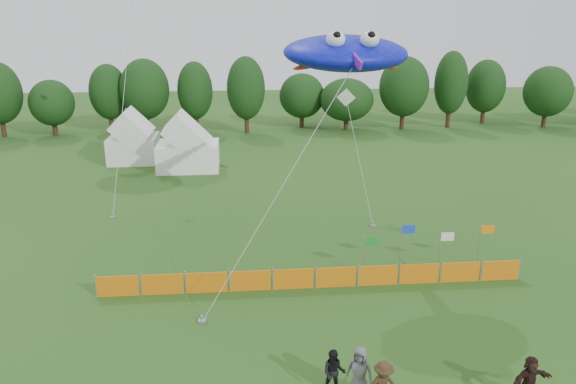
{
  "coord_description": "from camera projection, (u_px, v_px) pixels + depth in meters",
  "views": [
    {
      "loc": [
        -2.03,
        -16.07,
        12.22
      ],
      "look_at": [
        0.0,
        6.0,
        5.2
      ],
      "focal_mm": 35.0,
      "sensor_mm": 36.0,
      "label": 1
    }
  ],
  "objects": [
    {
      "name": "tent_right",
      "position": [
        188.0,
        148.0,
        46.05
      ],
      "size": [
        5.05,
        4.04,
        3.57
      ],
      "color": "white",
      "rests_on": "ground"
    },
    {
      "name": "tent_left",
      "position": [
        133.0,
        140.0,
        48.52
      ],
      "size": [
        4.11,
        4.11,
        3.63
      ],
      "color": "white",
      "rests_on": "ground"
    },
    {
      "name": "treeline",
      "position": [
        270.0,
        93.0,
        60.66
      ],
      "size": [
        104.57,
        8.78,
        8.36
      ],
      "color": "#382314",
      "rests_on": "ground"
    },
    {
      "name": "spectator_e",
      "position": [
        360.0,
        372.0,
        18.51
      ],
      "size": [
        1.09,
        0.97,
        1.88
      ],
      "primitive_type": "imported",
      "rotation": [
        0.0,
        0.0,
        -0.5
      ],
      "color": "#57565C",
      "rests_on": "ground"
    },
    {
      "name": "small_kite_white",
      "position": [
        353.0,
        131.0,
        35.81
      ],
      "size": [
        1.65,
        5.43,
        7.68
      ],
      "color": "white",
      "rests_on": "ground"
    },
    {
      "name": "small_kite_dark",
      "position": [
        126.0,
        71.0,
        38.57
      ],
      "size": [
        1.35,
        10.44,
        14.71
      ],
      "color": "black",
      "rests_on": "ground"
    },
    {
      "name": "spectator_b",
      "position": [
        334.0,
        372.0,
        18.71
      ],
      "size": [
        0.92,
        0.79,
        1.64
      ],
      "primitive_type": "imported",
      "rotation": [
        0.0,
        0.0,
        -0.23
      ],
      "color": "black",
      "rests_on": "ground"
    },
    {
      "name": "barrier_fence",
      "position": [
        315.0,
        278.0,
        26.14
      ],
      "size": [
        19.9,
        0.06,
        1.0
      ],
      "color": "#D26B0B",
      "rests_on": "ground"
    },
    {
      "name": "stingray_kite",
      "position": [
        346.0,
        53.0,
        26.76
      ],
      "size": [
        10.62,
        14.19,
        11.61
      ],
      "color": "#1018E4",
      "rests_on": "ground"
    },
    {
      "name": "flag_row",
      "position": [
        425.0,
        242.0,
        28.02
      ],
      "size": [
        6.73,
        0.67,
        2.22
      ],
      "color": "gray",
      "rests_on": "ground"
    },
    {
      "name": "spectator_f",
      "position": [
        530.0,
        379.0,
        18.39
      ],
      "size": [
        1.58,
        0.83,
        1.63
      ],
      "primitive_type": "imported",
      "rotation": [
        0.0,
        0.0,
        0.25
      ],
      "color": "black",
      "rests_on": "ground"
    }
  ]
}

